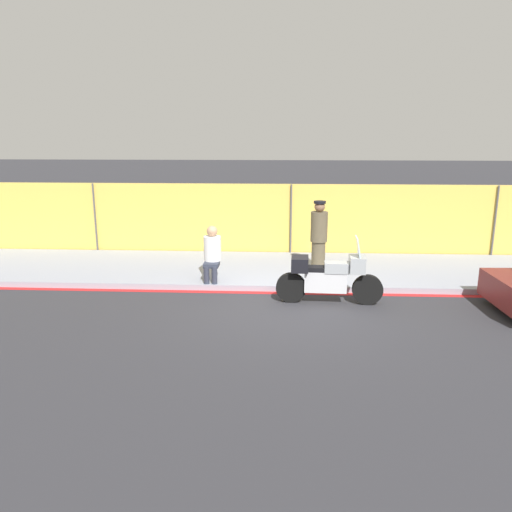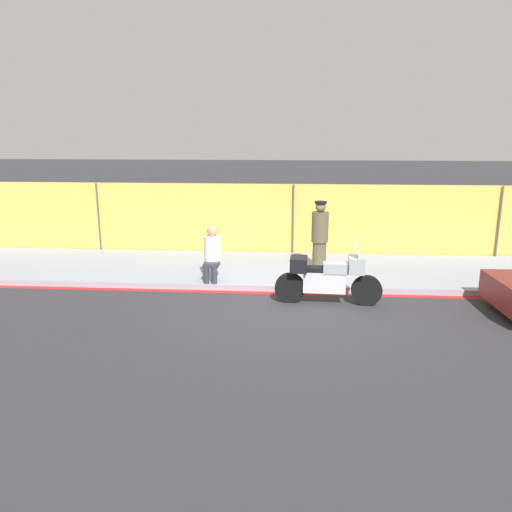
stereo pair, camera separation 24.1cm
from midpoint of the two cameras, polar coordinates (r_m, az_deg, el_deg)
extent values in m
plane|color=#2D2D33|center=(10.56, 3.60, -5.93)|extent=(120.00, 120.00, 0.00)
cube|color=#8E93A3|center=(13.19, 3.52, -1.57)|extent=(43.31, 3.41, 0.14)
cube|color=red|center=(11.49, 3.56, -4.26)|extent=(43.31, 0.18, 0.01)
cube|color=gold|center=(14.72, 3.53, 4.05)|extent=(41.14, 0.08, 2.15)
cylinder|color=#4C4C51|center=(15.70, -18.32, 3.99)|extent=(0.05, 0.05, 2.15)
cylinder|color=#4C4C51|center=(14.62, 3.53, 3.99)|extent=(0.05, 0.05, 2.15)
cylinder|color=#4C4C51|center=(15.79, 25.24, 3.42)|extent=(0.05, 0.05, 2.15)
cylinder|color=black|center=(10.89, 12.00, -3.80)|extent=(0.66, 0.17, 0.65)
cylinder|color=black|center=(10.82, 3.38, -3.62)|extent=(0.66, 0.17, 0.65)
cube|color=silver|center=(10.77, 7.30, -2.89)|extent=(0.91, 0.32, 0.45)
cube|color=#999EA3|center=(10.70, 8.57, -1.30)|extent=(0.53, 0.33, 0.22)
cube|color=black|center=(10.69, 6.82, -1.47)|extent=(0.61, 0.31, 0.10)
cube|color=#999EA3|center=(10.71, 10.85, -0.93)|extent=(0.34, 0.49, 0.34)
cube|color=silver|center=(10.62, 10.94, 1.05)|extent=(0.12, 0.42, 0.42)
cube|color=black|center=(10.67, 4.39, -0.89)|extent=(0.38, 0.52, 0.30)
cylinder|color=brown|center=(12.87, 6.59, 0.02)|extent=(0.35, 0.35, 0.76)
cylinder|color=brown|center=(12.71, 6.69, 3.34)|extent=(0.42, 0.42, 0.76)
sphere|color=brown|center=(12.63, 6.75, 5.62)|extent=(0.26, 0.26, 0.26)
cylinder|color=black|center=(12.61, 6.77, 6.12)|extent=(0.30, 0.30, 0.06)
cylinder|color=#2D3342|center=(11.74, -6.26, -2.19)|extent=(0.13, 0.13, 0.41)
cylinder|color=#2D3342|center=(11.71, -5.36, -2.21)|extent=(0.13, 0.13, 0.41)
cube|color=#2D3342|center=(11.86, -5.68, -0.97)|extent=(0.35, 0.41, 0.10)
cylinder|color=white|center=(11.98, -5.58, 0.87)|extent=(0.41, 0.41, 0.59)
sphere|color=tan|center=(11.89, -5.62, 2.85)|extent=(0.26, 0.26, 0.26)
camera|label=1|loc=(0.12, -90.59, -0.15)|focal=35.00mm
camera|label=2|loc=(0.12, 89.41, 0.15)|focal=35.00mm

